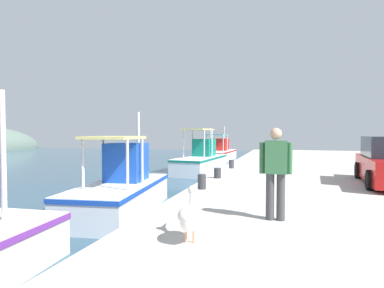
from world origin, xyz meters
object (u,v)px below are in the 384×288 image
mooring_bollard_nearest (202,182)px  mooring_bollard_second (218,173)px  fishing_boat_third (201,161)px  fisherman_standing (276,169)px  fishing_boat_second (121,189)px  fishing_boat_fourth (219,153)px  pelican (190,216)px  mooring_bollard_third (232,164)px

mooring_bollard_nearest → mooring_bollard_second: 2.33m
fishing_boat_third → fisherman_standing: (-12.70, -4.80, 1.05)m
fishing_boat_third → fisherman_standing: fishing_boat_third is taller
fishing_boat_second → fishing_boat_fourth: fishing_boat_second is taller
fishing_boat_fourth → pelican: (-23.33, -4.24, 0.53)m
mooring_bollard_nearest → pelican: bearing=-167.8°
pelican → mooring_bollard_second: (6.65, 0.94, -0.21)m
mooring_bollard_third → fishing_boat_fourth: bearing=13.9°
mooring_bollard_nearest → fishing_boat_second: bearing=96.8°
fishing_boat_fourth → mooring_bollard_nearest: (-19.01, -3.30, 0.35)m
fishing_boat_third → mooring_bollard_nearest: 10.30m
fisherman_standing → pelican: bearing=141.8°
pelican → fishing_boat_fourth: bearing=10.3°
fishing_boat_second → fishing_boat_fourth: size_ratio=0.76×
fishing_boat_fourth → mooring_bollard_third: bearing=-166.1°
fishing_boat_third → mooring_bollard_second: fishing_boat_third is taller
pelican → mooring_bollard_nearest: pelican is taller
mooring_bollard_nearest → mooring_bollard_third: mooring_bollard_nearest is taller
fishing_boat_third → fishing_boat_fourth: size_ratio=0.91×
fishing_boat_third → pelican: bearing=-166.0°
fishing_boat_second → mooring_bollard_second: (2.63, -2.55, 0.28)m
mooring_bollard_nearest → mooring_bollard_second: bearing=0.0°
mooring_bollard_nearest → fishing_boat_third: bearing=14.8°
fishing_boat_second → mooring_bollard_second: fishing_boat_second is taller
fishing_boat_fourth → pelican: fishing_boat_fourth is taller
fisherman_standing → mooring_bollard_second: size_ratio=4.63×
mooring_bollard_second → mooring_bollard_third: (3.32, -0.00, 0.01)m
fisherman_standing → mooring_bollard_third: size_ratio=4.38×
fishing_boat_third → fishing_boat_second: bearing=-179.5°
fishing_boat_second → mooring_bollard_nearest: size_ratio=10.99×
mooring_bollard_nearest → fisherman_standing: bearing=-141.7°
fishing_boat_second → fisherman_standing: fishing_boat_second is taller
fishing_boat_second → fisherman_standing: bearing=-117.4°
fishing_boat_third → fisherman_standing: bearing=-159.3°
mooring_bollard_nearest → mooring_bollard_third: (5.65, -0.00, -0.02)m
fishing_boat_third → mooring_bollard_nearest: fishing_boat_third is taller
fishing_boat_fourth → fisherman_standing: bearing=-165.9°
fishing_boat_fourth → mooring_bollard_third: (-13.37, -3.30, 0.33)m
fishing_boat_fourth → fishing_boat_second: bearing=-177.8°
fishing_boat_second → pelican: fishing_boat_second is taller
fishing_boat_third → mooring_bollard_second: 8.07m
fishing_boat_third → mooring_bollard_third: 5.05m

